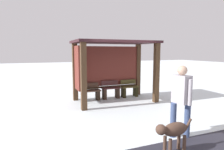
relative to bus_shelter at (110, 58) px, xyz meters
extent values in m
plane|color=white|center=(0.12, -0.23, -1.76)|extent=(60.00, 60.00, 0.00)
cube|color=#442F1E|center=(-1.37, -0.98, -0.57)|extent=(0.19, 0.19, 2.38)
cube|color=#442F1E|center=(1.61, -0.98, -0.57)|extent=(0.19, 0.19, 2.38)
cube|color=#442F1E|center=(-1.37, 0.53, -0.57)|extent=(0.19, 0.19, 2.38)
cube|color=#442F1E|center=(1.61, 0.53, -0.57)|extent=(0.19, 0.19, 2.38)
cube|color=#341A1F|center=(0.12, -0.23, 0.66)|extent=(3.33, 1.86, 0.10)
cube|color=maroon|center=(0.12, 0.53, -0.36)|extent=(2.79, 0.08, 1.74)
cube|color=#442F1E|center=(0.12, 0.51, -1.29)|extent=(2.79, 0.06, 0.08)
cube|color=maroon|center=(-1.37, 0.04, -0.36)|extent=(0.08, 0.83, 1.74)
cube|color=#473024|center=(-0.79, 0.23, -1.34)|extent=(0.81, 0.39, 0.05)
cube|color=#473024|center=(-0.79, 0.40, -1.14)|extent=(0.77, 0.04, 0.20)
cube|color=black|center=(-0.49, 0.23, -1.56)|extent=(0.12, 0.33, 0.40)
cube|color=black|center=(-1.10, 0.23, -1.56)|extent=(0.12, 0.33, 0.40)
cube|color=#492727|center=(0.12, 0.23, -1.29)|extent=(0.81, 0.35, 0.04)
cube|color=#492727|center=(0.12, 0.38, -1.09)|extent=(0.77, 0.04, 0.20)
cube|color=black|center=(0.42, 0.23, -1.54)|extent=(0.12, 0.30, 0.45)
cube|color=black|center=(-0.19, 0.23, -1.54)|extent=(0.12, 0.30, 0.45)
cube|color=#433B1C|center=(1.03, 0.23, -1.30)|extent=(0.81, 0.35, 0.05)
cube|color=#433B1C|center=(1.03, 0.38, -1.09)|extent=(0.77, 0.04, 0.20)
cube|color=black|center=(1.33, 0.23, -1.54)|extent=(0.12, 0.30, 0.44)
cube|color=black|center=(0.72, 0.23, -1.54)|extent=(0.12, 0.30, 0.44)
cube|color=#ADA7B0|center=(0.26, -3.98, -0.59)|extent=(0.31, 0.42, 0.66)
sphere|color=tan|center=(0.26, -3.98, -0.14)|extent=(0.23, 0.23, 0.23)
cylinder|color=#3B4C77|center=(0.11, -3.91, -1.34)|extent=(0.16, 0.16, 0.84)
cylinder|color=#3B4C77|center=(0.42, -4.04, -1.34)|extent=(0.16, 0.16, 0.84)
cylinder|color=#ADA7B0|center=(0.23, -3.73, -0.62)|extent=(0.10, 0.10, 0.60)
cylinder|color=#ADA7B0|center=(0.29, -4.22, -0.62)|extent=(0.10, 0.10, 0.60)
ellipsoid|color=#4E362B|center=(-0.36, -4.54, -1.26)|extent=(0.60, 0.29, 0.28)
sphere|color=#4E362B|center=(-0.72, -4.57, -1.21)|extent=(0.21, 0.21, 0.21)
cylinder|color=#4E362B|center=(-0.01, -4.52, -1.22)|extent=(0.19, 0.06, 0.25)
cylinder|color=#4E362B|center=(-0.55, -4.48, -1.58)|extent=(0.07, 0.07, 0.36)
cylinder|color=#4E362B|center=(-0.54, -4.63, -1.58)|extent=(0.07, 0.07, 0.36)
cylinder|color=#4E362B|center=(-0.18, -4.45, -1.58)|extent=(0.07, 0.07, 0.36)
cylinder|color=#4E362B|center=(-0.17, -4.60, -1.58)|extent=(0.07, 0.07, 0.36)
camera|label=1|loc=(-2.94, -7.58, 0.30)|focal=31.37mm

